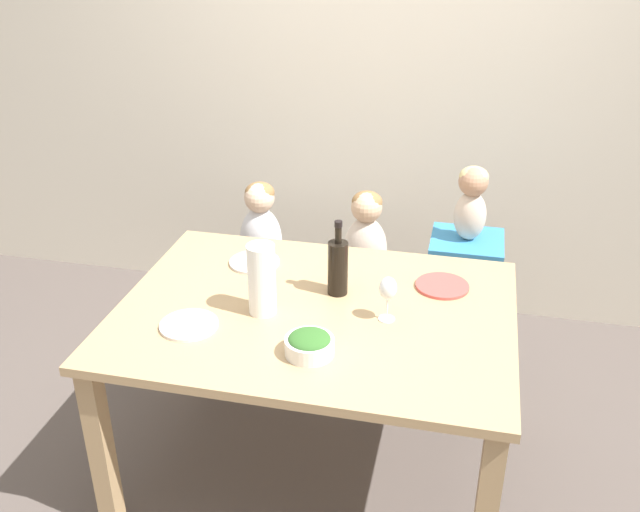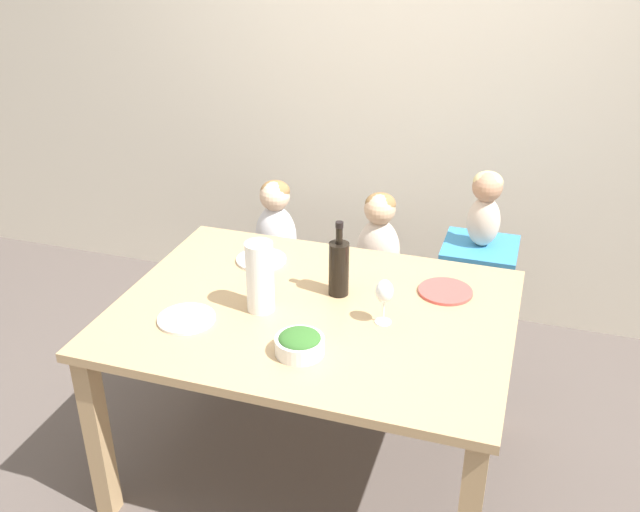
{
  "view_description": "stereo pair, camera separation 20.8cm",
  "coord_description": "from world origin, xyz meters",
  "px_view_note": "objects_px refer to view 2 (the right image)",
  "views": [
    {
      "loc": [
        0.52,
        -2.2,
        2.12
      ],
      "look_at": [
        0.0,
        0.08,
        0.93
      ],
      "focal_mm": 40.0,
      "sensor_mm": 36.0,
      "label": 1
    },
    {
      "loc": [
        0.72,
        -2.15,
        2.12
      ],
      "look_at": [
        0.0,
        0.08,
        0.93
      ],
      "focal_mm": 40.0,
      "sensor_mm": 36.0,
      "label": 2
    }
  ],
  "objects_px": {
    "wine_bottle": "(339,267)",
    "person_child_left": "(276,224)",
    "chair_far_left": "(277,280)",
    "wine_glass_near": "(384,293)",
    "dinner_plate_front_left": "(187,319)",
    "dinner_plate_back_right": "(445,291)",
    "person_baby_right": "(486,204)",
    "paper_towel_roll": "(260,277)",
    "dinner_plate_back_left": "(261,260)",
    "chair_right_highchair": "(477,279)",
    "salad_bowl_large": "(300,343)",
    "chair_far_center": "(376,296)",
    "person_child_center": "(379,238)"
  },
  "relations": [
    {
      "from": "wine_bottle",
      "to": "person_child_left",
      "type": "bearing_deg",
      "value": 128.17
    },
    {
      "from": "chair_far_left",
      "to": "wine_glass_near",
      "type": "height_order",
      "value": "wine_glass_near"
    },
    {
      "from": "dinner_plate_front_left",
      "to": "dinner_plate_back_right",
      "type": "xyz_separation_m",
      "value": [
        0.86,
        0.49,
        0.0
      ]
    },
    {
      "from": "wine_bottle",
      "to": "wine_glass_near",
      "type": "relative_size",
      "value": 1.75
    },
    {
      "from": "person_child_left",
      "to": "dinner_plate_back_right",
      "type": "height_order",
      "value": "person_child_left"
    },
    {
      "from": "person_child_left",
      "to": "person_baby_right",
      "type": "xyz_separation_m",
      "value": [
        0.98,
        0.0,
        0.23
      ]
    },
    {
      "from": "wine_bottle",
      "to": "wine_glass_near",
      "type": "xyz_separation_m",
      "value": [
        0.21,
        -0.15,
        0.01
      ]
    },
    {
      "from": "person_child_left",
      "to": "paper_towel_roll",
      "type": "xyz_separation_m",
      "value": [
        0.27,
        -0.85,
        0.2
      ]
    },
    {
      "from": "paper_towel_roll",
      "to": "wine_glass_near",
      "type": "bearing_deg",
      "value": 6.24
    },
    {
      "from": "dinner_plate_back_right",
      "to": "wine_bottle",
      "type": "bearing_deg",
      "value": -161.28
    },
    {
      "from": "chair_far_left",
      "to": "wine_bottle",
      "type": "bearing_deg",
      "value": -51.79
    },
    {
      "from": "chair_far_left",
      "to": "dinner_plate_back_left",
      "type": "bearing_deg",
      "value": -75.41
    },
    {
      "from": "wine_glass_near",
      "to": "dinner_plate_back_right",
      "type": "height_order",
      "value": "wine_glass_near"
    },
    {
      "from": "chair_right_highchair",
      "to": "salad_bowl_large",
      "type": "height_order",
      "value": "salad_bowl_large"
    },
    {
      "from": "chair_far_center",
      "to": "salad_bowl_large",
      "type": "bearing_deg",
      "value": -90.6
    },
    {
      "from": "wine_bottle",
      "to": "paper_towel_roll",
      "type": "bearing_deg",
      "value": -140.08
    },
    {
      "from": "chair_right_highchair",
      "to": "person_child_left",
      "type": "relative_size",
      "value": 1.6
    },
    {
      "from": "person_child_left",
      "to": "wine_bottle",
      "type": "relative_size",
      "value": 1.5
    },
    {
      "from": "person_child_left",
      "to": "chair_right_highchair",
      "type": "bearing_deg",
      "value": -0.06
    },
    {
      "from": "paper_towel_roll",
      "to": "dinner_plate_back_right",
      "type": "relative_size",
      "value": 1.3
    },
    {
      "from": "chair_far_left",
      "to": "salad_bowl_large",
      "type": "bearing_deg",
      "value": -64.85
    },
    {
      "from": "chair_right_highchair",
      "to": "dinner_plate_back_right",
      "type": "bearing_deg",
      "value": -98.59
    },
    {
      "from": "chair_far_center",
      "to": "dinner_plate_front_left",
      "type": "xyz_separation_m",
      "value": [
        -0.47,
        -1.01,
        0.38
      ]
    },
    {
      "from": "salad_bowl_large",
      "to": "dinner_plate_back_right",
      "type": "relative_size",
      "value": 0.8
    },
    {
      "from": "wine_bottle",
      "to": "dinner_plate_back_right",
      "type": "distance_m",
      "value": 0.43
    },
    {
      "from": "person_child_left",
      "to": "wine_glass_near",
      "type": "height_order",
      "value": "wine_glass_near"
    },
    {
      "from": "person_child_center",
      "to": "salad_bowl_large",
      "type": "relative_size",
      "value": 2.71
    },
    {
      "from": "person_child_center",
      "to": "person_baby_right",
      "type": "xyz_separation_m",
      "value": [
        0.47,
        0.0,
        0.23
      ]
    },
    {
      "from": "person_child_center",
      "to": "wine_bottle",
      "type": "height_order",
      "value": "wine_bottle"
    },
    {
      "from": "salad_bowl_large",
      "to": "dinner_plate_back_left",
      "type": "bearing_deg",
      "value": 122.83
    },
    {
      "from": "chair_right_highchair",
      "to": "paper_towel_roll",
      "type": "relative_size",
      "value": 2.68
    },
    {
      "from": "person_child_left",
      "to": "dinner_plate_back_left",
      "type": "height_order",
      "value": "person_child_left"
    },
    {
      "from": "chair_far_left",
      "to": "person_child_left",
      "type": "bearing_deg",
      "value": 90.0
    },
    {
      "from": "chair_right_highchair",
      "to": "wine_bottle",
      "type": "relative_size",
      "value": 2.41
    },
    {
      "from": "person_child_center",
      "to": "wine_bottle",
      "type": "relative_size",
      "value": 1.5
    },
    {
      "from": "wine_bottle",
      "to": "salad_bowl_large",
      "type": "bearing_deg",
      "value": -91.25
    },
    {
      "from": "chair_far_center",
      "to": "dinner_plate_back_right",
      "type": "distance_m",
      "value": 0.75
    },
    {
      "from": "wine_bottle",
      "to": "wine_glass_near",
      "type": "height_order",
      "value": "wine_bottle"
    },
    {
      "from": "person_child_center",
      "to": "wine_glass_near",
      "type": "distance_m",
      "value": 0.85
    },
    {
      "from": "person_child_left",
      "to": "salad_bowl_large",
      "type": "height_order",
      "value": "person_child_left"
    },
    {
      "from": "chair_far_center",
      "to": "dinner_plate_back_left",
      "type": "distance_m",
      "value": 0.73
    },
    {
      "from": "dinner_plate_back_left",
      "to": "wine_glass_near",
      "type": "bearing_deg",
      "value": -27.58
    },
    {
      "from": "dinner_plate_back_left",
      "to": "dinner_plate_back_right",
      "type": "distance_m",
      "value": 0.78
    },
    {
      "from": "wine_bottle",
      "to": "paper_towel_roll",
      "type": "relative_size",
      "value": 1.11
    },
    {
      "from": "chair_far_left",
      "to": "dinner_plate_back_right",
      "type": "relative_size",
      "value": 2.19
    },
    {
      "from": "person_child_center",
      "to": "wine_bottle",
      "type": "distance_m",
      "value": 0.68
    },
    {
      "from": "chair_right_highchair",
      "to": "dinner_plate_front_left",
      "type": "xyz_separation_m",
      "value": [
        -0.94,
        -1.01,
        0.2
      ]
    },
    {
      "from": "chair_far_center",
      "to": "person_baby_right",
      "type": "distance_m",
      "value": 0.72
    },
    {
      "from": "person_child_left",
      "to": "wine_bottle",
      "type": "height_order",
      "value": "wine_bottle"
    },
    {
      "from": "paper_towel_roll",
      "to": "dinner_plate_front_left",
      "type": "relative_size",
      "value": 1.3
    }
  ]
}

